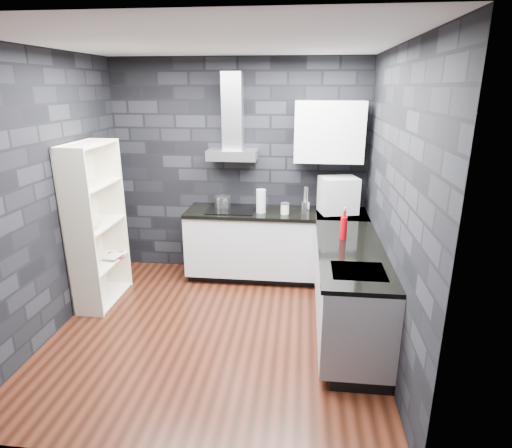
% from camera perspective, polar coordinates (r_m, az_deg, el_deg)
% --- Properties ---
extents(ground, '(3.20, 3.20, 0.00)m').
position_cam_1_polar(ground, '(4.48, -5.26, -13.92)').
color(ground, '#3F1A0F').
extents(ceiling, '(3.20, 3.20, 0.00)m').
position_cam_1_polar(ceiling, '(3.82, -6.49, 22.97)').
color(ceiling, white).
extents(wall_back, '(3.20, 0.05, 2.70)m').
position_cam_1_polar(wall_back, '(5.50, -2.27, 7.35)').
color(wall_back, black).
rests_on(wall_back, ground).
extents(wall_front, '(3.20, 0.05, 2.70)m').
position_cam_1_polar(wall_front, '(2.46, -13.71, -6.72)').
color(wall_front, black).
rests_on(wall_front, ground).
extents(wall_left, '(0.05, 3.20, 2.70)m').
position_cam_1_polar(wall_left, '(4.56, -26.22, 3.31)').
color(wall_left, black).
rests_on(wall_left, ground).
extents(wall_right, '(0.05, 3.20, 2.70)m').
position_cam_1_polar(wall_right, '(3.94, 18.02, 2.21)').
color(wall_right, black).
rests_on(wall_right, ground).
extents(toekick_back, '(2.18, 0.50, 0.10)m').
position_cam_1_polar(toekick_back, '(5.57, 2.58, -6.57)').
color(toekick_back, black).
rests_on(toekick_back, ground).
extents(toekick_right, '(0.50, 1.78, 0.10)m').
position_cam_1_polar(toekick_right, '(4.49, 12.49, -13.45)').
color(toekick_right, black).
rests_on(toekick_right, ground).
extents(counter_back_cab, '(2.20, 0.60, 0.76)m').
position_cam_1_polar(counter_back_cab, '(5.37, 2.61, -2.57)').
color(counter_back_cab, '#BBBCBF').
rests_on(counter_back_cab, ground).
extents(counter_right_cab, '(0.60, 1.80, 0.76)m').
position_cam_1_polar(counter_right_cab, '(4.28, 12.34, -8.52)').
color(counter_right_cab, '#BBBCBF').
rests_on(counter_right_cab, ground).
extents(counter_back_top, '(2.20, 0.62, 0.04)m').
position_cam_1_polar(counter_back_top, '(5.23, 2.66, 1.50)').
color(counter_back_top, black).
rests_on(counter_back_top, counter_back_cab).
extents(counter_right_top, '(0.62, 1.80, 0.04)m').
position_cam_1_polar(counter_right_top, '(4.12, 12.56, -3.52)').
color(counter_right_top, black).
rests_on(counter_right_top, counter_right_cab).
extents(counter_corner_top, '(0.62, 0.62, 0.04)m').
position_cam_1_polar(counter_corner_top, '(5.25, 11.41, 1.23)').
color(counter_corner_top, black).
rests_on(counter_corner_top, counter_right_cab).
extents(hood_body, '(0.60, 0.34, 0.12)m').
position_cam_1_polar(hood_body, '(5.28, -3.16, 9.21)').
color(hood_body, silver).
rests_on(hood_body, wall_back).
extents(hood_chimney, '(0.24, 0.20, 0.90)m').
position_cam_1_polar(hood_chimney, '(5.30, -3.13, 14.79)').
color(hood_chimney, silver).
rests_on(hood_chimney, hood_body).
extents(upper_cabinet, '(0.80, 0.35, 0.70)m').
position_cam_1_polar(upper_cabinet, '(5.18, 9.71, 12.05)').
color(upper_cabinet, silver).
rests_on(upper_cabinet, wall_back).
extents(cooktop, '(0.58, 0.50, 0.01)m').
position_cam_1_polar(cooktop, '(5.30, -3.28, 1.99)').
color(cooktop, black).
rests_on(cooktop, counter_back_top).
extents(sink_rim, '(0.44, 0.40, 0.01)m').
position_cam_1_polar(sink_rim, '(3.66, 13.50, -6.17)').
color(sink_rim, silver).
rests_on(sink_rim, counter_right_top).
extents(pot, '(0.22, 0.22, 0.12)m').
position_cam_1_polar(pot, '(5.39, -4.48, 2.94)').
color(pot, silver).
rests_on(pot, cooktop).
extents(glass_vase, '(0.15, 0.15, 0.28)m').
position_cam_1_polar(glass_vase, '(5.14, 0.67, 3.08)').
color(glass_vase, silver).
rests_on(glass_vase, counter_back_top).
extents(storage_jar, '(0.12, 0.12, 0.12)m').
position_cam_1_polar(storage_jar, '(5.11, 3.87, 2.00)').
color(storage_jar, beige).
rests_on(storage_jar, counter_back_top).
extents(utensil_crock, '(0.12, 0.12, 0.13)m').
position_cam_1_polar(utensil_crock, '(5.19, 6.58, 2.25)').
color(utensil_crock, silver).
rests_on(utensil_crock, counter_back_top).
extents(appliance_garage, '(0.49, 0.43, 0.42)m').
position_cam_1_polar(appliance_garage, '(5.17, 10.90, 3.82)').
color(appliance_garage, '#B8BAC0').
rests_on(appliance_garage, counter_back_top).
extents(red_bottle, '(0.07, 0.07, 0.23)m').
position_cam_1_polar(red_bottle, '(4.33, 11.60, -0.53)').
color(red_bottle, '#A0020C').
rests_on(red_bottle, counter_right_top).
extents(bookshelf, '(0.36, 0.81, 1.80)m').
position_cam_1_polar(bookshelf, '(5.00, -20.50, -0.18)').
color(bookshelf, '#EEE6C7').
rests_on(bookshelf, ground).
extents(fruit_bowl, '(0.28, 0.28, 0.05)m').
position_cam_1_polar(fruit_bowl, '(4.89, -21.19, -0.22)').
color(fruit_bowl, silver).
rests_on(fruit_bowl, bookshelf).
extents(book_red, '(0.17, 0.10, 0.23)m').
position_cam_1_polar(book_red, '(5.24, -19.19, -3.03)').
color(book_red, maroon).
rests_on(book_red, bookshelf).
extents(book_second, '(0.16, 0.05, 0.22)m').
position_cam_1_polar(book_second, '(5.21, -19.27, -2.91)').
color(book_second, '#B2B2B2').
rests_on(book_second, bookshelf).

